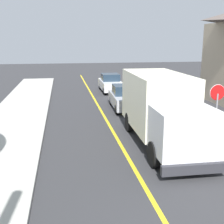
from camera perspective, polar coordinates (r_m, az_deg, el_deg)
name	(u,v)px	position (r m, az deg, el deg)	size (l,w,h in m)	color
centre_line_yellow	(120,143)	(13.72, 1.52, -6.15)	(0.16, 56.00, 0.01)	gold
box_truck	(161,106)	(13.49, 9.64, 1.11)	(2.53, 7.22, 3.20)	#F2EDCC
parked_car_near	(125,98)	(20.39, 2.56, 2.82)	(1.95, 4.46, 1.67)	#B7B7BC
parked_car_mid	(110,83)	(27.41, -0.30, 5.70)	(1.82, 4.41, 1.67)	silver
stop_sign	(217,100)	(15.07, 20.00, 2.15)	(0.80, 0.10, 2.65)	gray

